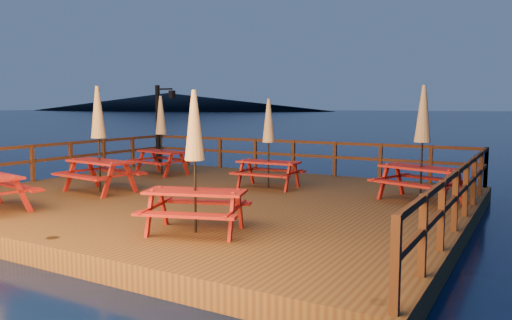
# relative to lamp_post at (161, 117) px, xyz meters

# --- Properties ---
(ground) EXTENTS (500.00, 500.00, 0.00)m
(ground) POSITION_rel_lamp_post_xyz_m (5.39, -4.55, -2.20)
(ground) COLOR #051432
(ground) RESTS_ON ground
(deck) EXTENTS (12.00, 10.00, 0.40)m
(deck) POSITION_rel_lamp_post_xyz_m (5.39, -4.55, -2.00)
(deck) COLOR #482E17
(deck) RESTS_ON ground
(deck_piles) EXTENTS (11.44, 9.44, 1.40)m
(deck_piles) POSITION_rel_lamp_post_xyz_m (5.39, -4.55, -2.50)
(deck_piles) COLOR #3A2012
(deck_piles) RESTS_ON ground
(railing) EXTENTS (11.80, 9.75, 1.10)m
(railing) POSITION_rel_lamp_post_xyz_m (5.39, -2.77, -1.03)
(railing) COLOR #3A2012
(railing) RESTS_ON deck
(lamp_post) EXTENTS (0.85, 0.18, 3.00)m
(lamp_post) POSITION_rel_lamp_post_xyz_m (0.00, 0.00, 0.00)
(lamp_post) COLOR black
(lamp_post) RESTS_ON deck
(headland_left) EXTENTS (180.00, 84.00, 9.00)m
(headland_left) POSITION_rel_lamp_post_xyz_m (-154.61, 185.45, 2.30)
(headland_left) COLOR black
(headland_left) RESTS_ON ground
(picnic_table_0) EXTENTS (2.05, 1.80, 2.55)m
(picnic_table_0) POSITION_rel_lamp_post_xyz_m (1.80, -2.12, -0.47)
(picnic_table_0) COLOR maroon
(picnic_table_0) RESTS_ON deck
(picnic_table_1) EXTENTS (2.29, 2.08, 2.71)m
(picnic_table_1) POSITION_rel_lamp_post_xyz_m (10.12, -2.68, -0.39)
(picnic_table_1) COLOR maroon
(picnic_table_1) RESTS_ON deck
(picnic_table_3) EXTENTS (1.77, 1.48, 2.42)m
(picnic_table_3) POSITION_rel_lamp_post_xyz_m (6.10, -2.74, -0.54)
(picnic_table_3) COLOR maroon
(picnic_table_3) RESTS_ON deck
(picnic_table_4) EXTENTS (2.13, 1.93, 2.51)m
(picnic_table_4) POSITION_rel_lamp_post_xyz_m (7.29, -7.65, -0.49)
(picnic_table_4) COLOR maroon
(picnic_table_4) RESTS_ON deck
(picnic_table_5) EXTENTS (2.08, 1.79, 2.73)m
(picnic_table_5) POSITION_rel_lamp_post_xyz_m (2.62, -5.51, -0.37)
(picnic_table_5) COLOR maroon
(picnic_table_5) RESTS_ON deck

